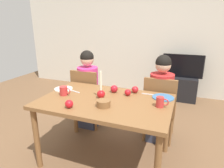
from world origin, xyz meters
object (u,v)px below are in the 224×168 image
dining_table (105,107)px  chair_right (160,106)px  apple_by_left_plate (69,104)px  mug_right (160,102)px  tv (183,66)px  apple_by_right_mug (128,92)px  plate_right (163,97)px  mug_left (64,91)px  bowl_walnuts (104,103)px  person_right_child (160,101)px  plate_left (64,89)px  tv_stand (180,88)px  chair_left (87,95)px  apple_far_edge (135,90)px  person_left_child (88,91)px  candle_centerpiece (101,92)px  apple_near_candle (114,89)px

dining_table → chair_right: size_ratio=1.56×
apple_by_left_plate → mug_right: bearing=22.3°
tv → apple_by_right_mug: tv is taller
plate_right → mug_left: (-1.07, -0.32, 0.04)m
chair_right → bowl_walnuts: bearing=-120.4°
dining_table → person_right_child: size_ratio=1.19×
apple_by_left_plate → person_right_child: bearing=51.6°
tv → bowl_walnuts: size_ratio=5.72×
plate_left → plate_right: size_ratio=0.94×
tv_stand → apple_by_left_plate: apple_by_left_plate is taller
mug_right → plate_right: bearing=90.5°
mug_left → mug_right: bearing=3.2°
chair_left → apple_by_left_plate: 1.01m
dining_table → chair_right: 0.81m
mug_right → apple_by_left_plate: mug_right is taller
apple_by_right_mug → apple_far_edge: apple_far_edge is taller
chair_left → mug_right: chair_left is taller
tv → tv_stand: bearing=-90.0°
person_left_child → apple_by_right_mug: bearing=-30.1°
dining_table → chair_right: (0.51, 0.61, -0.15)m
tv → chair_right: bearing=-96.7°
person_right_child → tv: size_ratio=1.48×
tv → apple_by_right_mug: (-0.52, -2.09, 0.08)m
person_right_child → apple_by_left_plate: bearing=-128.4°
person_left_child → mug_right: 1.31m
tv_stand → candle_centerpiece: bearing=-108.8°
tv_stand → dining_table: bearing=-107.1°
mug_right → tv: bearing=86.7°
chair_left → candle_centerpiece: size_ratio=2.96×
person_left_child → candle_centerpiece: person_left_child is taller
chair_left → plate_right: (1.12, -0.33, 0.24)m
apple_by_right_mug → dining_table: bearing=-131.5°
person_left_child → chair_left: bearing=-90.0°
apple_by_right_mug → tv: bearing=76.0°
person_left_child → bowl_walnuts: bearing=-53.2°
chair_left → chair_right: bearing=0.0°
chair_right → tv_stand: size_ratio=1.41×
tv_stand → mug_right: (-0.13, -2.28, 0.56)m
tv_stand → chair_right: bearing=-96.7°
candle_centerpiece → apple_by_left_plate: (-0.18, -0.35, -0.02)m
apple_near_candle → apple_far_edge: apple_near_candle is taller
plate_right → mug_left: bearing=-163.5°
apple_near_candle → apple_by_left_plate: size_ratio=1.09×
tv → apple_near_candle: 2.16m
plate_left → apple_near_candle: 0.64m
dining_table → candle_centerpiece: candle_centerpiece is taller
chair_left → plate_right: bearing=-16.2°
tv_stand → candle_centerpiece: 2.46m
mug_right → apple_by_left_plate: 0.89m
apple_by_left_plate → apple_by_right_mug: apple_by_left_plate is taller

